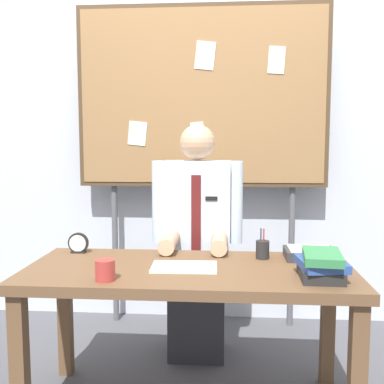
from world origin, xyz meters
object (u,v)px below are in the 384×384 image
object	(u,v)px
desk	(189,286)
paper_tray	(310,253)
person	(197,250)
open_notebook	(184,267)
book_stack	(321,265)
pen_holder	(263,249)
bulletin_board	(202,100)
desk_clock	(78,244)
coffee_mug	(105,270)

from	to	relation	value
desk	paper_tray	xyz separation A→B (m)	(0.62, 0.21, 0.12)
desk	paper_tray	distance (m)	0.66
desk	person	world-z (taller)	person
person	open_notebook	distance (m)	0.61
book_stack	pen_holder	size ratio (longest dim) A/B	1.79
bulletin_board	pen_holder	size ratio (longest dim) A/B	14.24
desk_clock	paper_tray	world-z (taller)	desk_clock
coffee_mug	paper_tray	world-z (taller)	coffee_mug
open_notebook	desk	bearing A→B (deg)	42.37
desk_clock	pen_holder	size ratio (longest dim) A/B	0.70
desk_clock	desk	bearing A→B (deg)	-21.08
person	coffee_mug	world-z (taller)	person
paper_tray	person	bearing A→B (deg)	148.88
desk_clock	coffee_mug	world-z (taller)	desk_clock
desk	book_stack	bearing A→B (deg)	-13.94
person	bulletin_board	xyz separation A→B (m)	(0.00, 0.50, 0.95)
book_stack	open_notebook	xyz separation A→B (m)	(-0.62, 0.13, -0.06)
desk_clock	pen_holder	distance (m)	1.00
desk_clock	paper_tray	distance (m)	1.25
book_stack	desk_clock	world-z (taller)	book_stack
person	paper_tray	xyz separation A→B (m)	(0.62, -0.37, 0.08)
bulletin_board	open_notebook	world-z (taller)	bulletin_board
desk	pen_holder	xyz separation A→B (m)	(0.37, 0.20, 0.14)
book_stack	coffee_mug	size ratio (longest dim) A/B	3.07
book_stack	desk	bearing A→B (deg)	166.06
paper_tray	desk_clock	bearing A→B (deg)	178.59
desk_clock	coffee_mug	xyz separation A→B (m)	(0.28, -0.49, -0.00)
desk	pen_holder	bearing A→B (deg)	27.99
book_stack	paper_tray	size ratio (longest dim) A/B	1.10
open_notebook	coffee_mug	bearing A→B (deg)	-145.45
bulletin_board	pen_holder	distance (m)	1.28
desk_clock	paper_tray	size ratio (longest dim) A/B	0.43
desk	desk_clock	size ratio (longest dim) A/B	14.23
bulletin_board	book_stack	distance (m)	1.61
bulletin_board	coffee_mug	size ratio (longest dim) A/B	24.45
open_notebook	pen_holder	distance (m)	0.45
person	coffee_mug	distance (m)	0.91
bulletin_board	book_stack	bearing A→B (deg)	-63.91
desk	bulletin_board	size ratio (longest dim) A/B	0.70
desk	open_notebook	bearing A→B (deg)	-137.63
pen_holder	bulletin_board	bearing A→B (deg)	112.61
book_stack	pen_holder	bearing A→B (deg)	124.09
desk_clock	pen_holder	bearing A→B (deg)	-2.74
desk	bulletin_board	world-z (taller)	bulletin_board
bulletin_board	open_notebook	xyz separation A→B (m)	(-0.02, -1.10, -0.89)
pen_holder	open_notebook	bearing A→B (deg)	-151.06
desk_clock	pen_holder	world-z (taller)	pen_holder
bulletin_board	coffee_mug	distance (m)	1.62
open_notebook	paper_tray	distance (m)	0.68
person	coffee_mug	size ratio (longest dim) A/B	15.44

